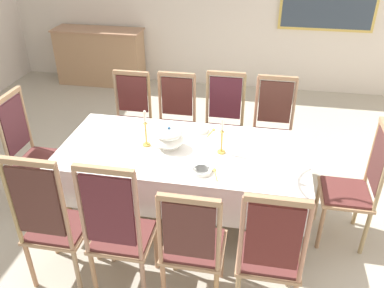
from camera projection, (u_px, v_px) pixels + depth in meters
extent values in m
cube|color=#AFA795|center=(188.00, 207.00, 4.03)|extent=(7.10, 6.49, 0.04)
cylinder|color=#A67D55|center=(66.00, 201.00, 3.50)|extent=(0.07, 0.07, 0.72)
cylinder|color=tan|center=(292.00, 229.00, 3.20)|extent=(0.07, 0.07, 0.72)
cylinder|color=#AA8159|center=(101.00, 153.00, 4.19)|extent=(0.07, 0.07, 0.72)
cylinder|color=#9E7858|center=(290.00, 172.00, 3.88)|extent=(0.07, 0.07, 0.72)
cube|color=#A07A5F|center=(183.00, 156.00, 3.53)|extent=(2.01, 0.89, 0.08)
cube|color=#A57E5B|center=(183.00, 151.00, 3.50)|extent=(2.13, 1.01, 0.03)
cube|color=white|center=(183.00, 149.00, 3.49)|extent=(2.15, 1.03, 0.00)
cube|color=white|center=(171.00, 202.00, 3.16)|extent=(2.15, 0.00, 0.37)
cube|color=white|center=(194.00, 139.00, 4.02)|extent=(2.15, 0.00, 0.37)
cube|color=white|center=(72.00, 155.00, 3.76)|extent=(0.00, 1.03, 0.37)
cube|color=white|center=(306.00, 180.00, 3.42)|extent=(0.00, 1.03, 0.37)
cylinder|color=#AE8054|center=(53.00, 233.00, 3.36)|extent=(0.04, 0.04, 0.45)
cylinder|color=tan|center=(96.00, 239.00, 3.30)|extent=(0.04, 0.04, 0.45)
cylinder|color=#A77754|center=(31.00, 265.00, 3.05)|extent=(0.04, 0.04, 0.45)
cylinder|color=#9B7E5D|center=(77.00, 272.00, 2.99)|extent=(0.04, 0.04, 0.45)
cube|color=#A57E5B|center=(60.00, 229.00, 3.05)|extent=(0.44, 0.42, 0.03)
cube|color=#572927|center=(59.00, 226.00, 3.04)|extent=(0.40, 0.38, 0.02)
cylinder|color=#A48755|center=(11.00, 203.00, 2.74)|extent=(0.03, 0.03, 0.71)
cylinder|color=#A37A5C|center=(64.00, 210.00, 2.68)|extent=(0.03, 0.03, 0.71)
cube|color=#512F29|center=(36.00, 202.00, 2.69)|extent=(0.34, 0.02, 0.54)
cube|color=#A57E5B|center=(26.00, 162.00, 2.52)|extent=(0.40, 0.04, 0.04)
cylinder|color=tan|center=(142.00, 155.00, 4.42)|extent=(0.04, 0.04, 0.45)
cylinder|color=#A57E54|center=(110.00, 151.00, 4.48)|extent=(0.04, 0.04, 0.45)
cylinder|color=#A17C53|center=(151.00, 139.00, 4.73)|extent=(0.04, 0.04, 0.45)
cylinder|color=#9C7F59|center=(120.00, 136.00, 4.79)|extent=(0.04, 0.04, 0.45)
cube|color=#A57E5B|center=(129.00, 127.00, 4.48)|extent=(0.44, 0.42, 0.03)
cube|color=#572927|center=(129.00, 125.00, 4.47)|extent=(0.40, 0.38, 0.02)
cylinder|color=#A48352|center=(149.00, 97.00, 4.47)|extent=(0.03, 0.03, 0.55)
cylinder|color=#9C8463|center=(116.00, 95.00, 4.53)|extent=(0.03, 0.03, 0.55)
cube|color=#582826|center=(132.00, 94.00, 4.49)|extent=(0.34, 0.02, 0.42)
cube|color=#A57E5B|center=(131.00, 73.00, 4.36)|extent=(0.40, 0.04, 0.04)
cylinder|color=#A18061|center=(111.00, 241.00, 3.28)|extent=(0.04, 0.04, 0.45)
cylinder|color=#AF7C5A|center=(156.00, 247.00, 3.22)|extent=(0.04, 0.04, 0.45)
cylinder|color=#9D7451|center=(94.00, 275.00, 2.97)|extent=(0.04, 0.04, 0.45)
cylinder|color=#9C765E|center=(143.00, 282.00, 2.91)|extent=(0.04, 0.04, 0.45)
cube|color=#A57E5B|center=(124.00, 237.00, 2.97)|extent=(0.44, 0.42, 0.03)
cube|color=#572927|center=(123.00, 235.00, 2.96)|extent=(0.40, 0.38, 0.02)
cylinder|color=tan|center=(81.00, 212.00, 2.66)|extent=(0.03, 0.03, 0.72)
cylinder|color=#A47762|center=(138.00, 219.00, 2.59)|extent=(0.03, 0.03, 0.72)
cube|color=#57252C|center=(109.00, 211.00, 2.61)|extent=(0.34, 0.02, 0.55)
cube|color=#A57E5B|center=(103.00, 170.00, 2.44)|extent=(0.40, 0.04, 0.04)
cylinder|color=#A87B5D|center=(188.00, 159.00, 4.34)|extent=(0.04, 0.04, 0.45)
cylinder|color=#A08264|center=(154.00, 156.00, 4.40)|extent=(0.04, 0.04, 0.45)
cylinder|color=tan|center=(194.00, 143.00, 4.65)|extent=(0.04, 0.04, 0.45)
cylinder|color=#A07A65|center=(162.00, 140.00, 4.71)|extent=(0.04, 0.04, 0.45)
cube|color=#A57E5B|center=(174.00, 131.00, 4.40)|extent=(0.44, 0.42, 0.03)
cube|color=#572927|center=(174.00, 129.00, 4.39)|extent=(0.40, 0.38, 0.02)
cylinder|color=tan|center=(194.00, 100.00, 4.38)|extent=(0.03, 0.03, 0.57)
cylinder|color=#AD7F58|center=(160.00, 98.00, 4.45)|extent=(0.03, 0.03, 0.57)
cube|color=#572A25|center=(177.00, 97.00, 4.40)|extent=(0.34, 0.02, 0.43)
cube|color=#A57E5B|center=(177.00, 74.00, 4.27)|extent=(0.40, 0.04, 0.04)
cylinder|color=#A28259|center=(174.00, 249.00, 3.19)|extent=(0.04, 0.04, 0.45)
cylinder|color=#A77656|center=(222.00, 256.00, 3.13)|extent=(0.04, 0.04, 0.45)
cylinder|color=#AA7855|center=(163.00, 285.00, 2.89)|extent=(0.04, 0.04, 0.45)
cube|color=#A57E5B|center=(194.00, 247.00, 2.89)|extent=(0.44, 0.42, 0.03)
cube|color=#572927|center=(194.00, 245.00, 2.88)|extent=(0.40, 0.38, 0.02)
cylinder|color=#A97A58|center=(159.00, 231.00, 2.61)|extent=(0.03, 0.03, 0.57)
cylinder|color=tan|center=(219.00, 238.00, 2.55)|extent=(0.03, 0.03, 0.57)
cube|color=#532E29|center=(189.00, 231.00, 2.57)|extent=(0.34, 0.02, 0.43)
cube|color=#A57E5B|center=(189.00, 200.00, 2.44)|extent=(0.40, 0.04, 0.04)
cylinder|color=#A38658|center=(237.00, 164.00, 4.26)|extent=(0.04, 0.04, 0.45)
cylinder|color=#A7765C|center=(202.00, 161.00, 4.32)|extent=(0.04, 0.04, 0.45)
cylinder|color=#9D8455|center=(240.00, 147.00, 4.56)|extent=(0.04, 0.04, 0.45)
cylinder|color=#A57963|center=(207.00, 144.00, 4.62)|extent=(0.04, 0.04, 0.45)
cube|color=#A57E5B|center=(222.00, 135.00, 4.32)|extent=(0.44, 0.42, 0.03)
cube|color=#572927|center=(222.00, 133.00, 4.31)|extent=(0.40, 0.38, 0.02)
cylinder|color=#9D8757|center=(243.00, 102.00, 4.29)|extent=(0.03, 0.03, 0.61)
cylinder|color=#A0855D|center=(207.00, 99.00, 4.35)|extent=(0.03, 0.03, 0.61)
cube|color=#50222D|center=(225.00, 98.00, 4.30)|extent=(0.34, 0.02, 0.47)
cube|color=#A57E5B|center=(226.00, 74.00, 4.16)|extent=(0.40, 0.04, 0.04)
cylinder|color=#A57E55|center=(241.00, 259.00, 3.11)|extent=(0.04, 0.04, 0.45)
cylinder|color=#9D7E5F|center=(291.00, 265.00, 3.05)|extent=(0.04, 0.04, 0.45)
cube|color=#A57E5B|center=(268.00, 257.00, 2.81)|extent=(0.44, 0.42, 0.03)
cube|color=#572927|center=(269.00, 255.00, 2.79)|extent=(0.40, 0.38, 0.02)
cylinder|color=#A4755D|center=(241.00, 237.00, 2.51)|extent=(0.03, 0.03, 0.64)
cylinder|color=#AD775C|center=(305.00, 245.00, 2.45)|extent=(0.03, 0.03, 0.64)
cube|color=#5D2522|center=(273.00, 237.00, 2.46)|extent=(0.34, 0.02, 0.48)
cube|color=#A57E5B|center=(278.00, 201.00, 2.32)|extent=(0.40, 0.04, 0.04)
cylinder|color=#AA7758|center=(288.00, 169.00, 4.17)|extent=(0.04, 0.04, 0.45)
cylinder|color=#AE7956|center=(251.00, 166.00, 4.23)|extent=(0.04, 0.04, 0.45)
cylinder|color=#9F7C52|center=(287.00, 152.00, 4.48)|extent=(0.04, 0.04, 0.45)
cylinder|color=#A57662|center=(253.00, 148.00, 4.54)|extent=(0.04, 0.04, 0.45)
cube|color=#A57E5B|center=(272.00, 139.00, 4.24)|extent=(0.44, 0.42, 0.03)
cube|color=#572927|center=(272.00, 137.00, 4.22)|extent=(0.40, 0.38, 0.02)
cylinder|color=#9E7C5F|center=(294.00, 106.00, 4.21)|extent=(0.03, 0.03, 0.60)
cylinder|color=#A9795C|center=(256.00, 103.00, 4.27)|extent=(0.03, 0.03, 0.60)
cube|color=#553129|center=(275.00, 102.00, 4.22)|extent=(0.34, 0.02, 0.46)
cube|color=#A57E5B|center=(278.00, 78.00, 4.09)|extent=(0.40, 0.04, 0.04)
cylinder|color=#9B7863|center=(71.00, 173.00, 4.12)|extent=(0.04, 0.04, 0.45)
cylinder|color=tan|center=(53.00, 195.00, 3.80)|extent=(0.04, 0.04, 0.45)
cylinder|color=#A27651|center=(38.00, 169.00, 4.17)|extent=(0.04, 0.04, 0.45)
cylinder|color=#A47C55|center=(18.00, 191.00, 3.85)|extent=(0.04, 0.04, 0.45)
cube|color=#A57E5B|center=(41.00, 162.00, 3.87)|extent=(0.42, 0.44, 0.03)
cube|color=#572927|center=(40.00, 159.00, 3.85)|extent=(0.38, 0.40, 0.02)
cylinder|color=#9D7D58|center=(26.00, 119.00, 3.89)|extent=(0.03, 0.03, 0.66)
cylinder|color=#9D8260|center=(3.00, 139.00, 3.56)|extent=(0.03, 0.03, 0.66)
cube|color=#50272E|center=(14.00, 126.00, 3.71)|extent=(0.02, 0.34, 0.50)
cube|color=#A57E5B|center=(7.00, 96.00, 3.56)|extent=(0.04, 0.40, 0.04)
cylinder|color=#9D7555|center=(321.00, 228.00, 3.41)|extent=(0.04, 0.04, 0.45)
cylinder|color=tan|center=(317.00, 200.00, 3.73)|extent=(0.04, 0.04, 0.45)
cylinder|color=#9E875C|center=(365.00, 233.00, 3.35)|extent=(0.04, 0.04, 0.45)
cylinder|color=#9F8355|center=(358.00, 205.00, 3.68)|extent=(0.04, 0.04, 0.45)
cube|color=#A57E5B|center=(345.00, 194.00, 3.42)|extent=(0.42, 0.44, 0.03)
cube|color=#572927|center=(346.00, 192.00, 3.41)|extent=(0.38, 0.40, 0.02)
cylinder|color=#9D855F|center=(383.00, 178.00, 3.06)|extent=(0.03, 0.03, 0.63)
cylinder|color=#AB7E55|center=(373.00, 152.00, 3.39)|extent=(0.03, 0.03, 0.63)
cube|color=#542E2C|center=(378.00, 161.00, 3.21)|extent=(0.02, 0.34, 0.48)
cylinder|color=white|center=(170.00, 147.00, 3.51)|extent=(0.14, 0.14, 0.02)
ellipsoid|color=white|center=(169.00, 140.00, 3.47)|extent=(0.25, 0.25, 0.11)
ellipsoid|color=white|center=(169.00, 133.00, 3.44)|extent=(0.23, 0.23, 0.09)
sphere|color=#2B5682|center=(169.00, 128.00, 3.42)|extent=(0.03, 0.03, 0.03)
cylinder|color=gold|center=(147.00, 145.00, 3.54)|extent=(0.07, 0.07, 0.02)
cylinder|color=gold|center=(146.00, 134.00, 3.49)|extent=(0.02, 0.02, 0.20)
cone|color=gold|center=(145.00, 123.00, 3.43)|extent=(0.04, 0.04, 0.02)
cylinder|color=silver|center=(145.00, 116.00, 3.40)|extent=(0.02, 0.02, 0.10)
cylinder|color=gold|center=(221.00, 152.00, 3.44)|extent=(0.07, 0.07, 0.02)
cylinder|color=gold|center=(222.00, 141.00, 3.39)|extent=(0.02, 0.02, 0.19)
cone|color=gold|center=(222.00, 131.00, 3.33)|extent=(0.04, 0.04, 0.02)
cylinder|color=silver|center=(222.00, 125.00, 3.30)|extent=(0.02, 0.02, 0.10)
cylinder|color=white|center=(201.00, 171.00, 3.17)|extent=(0.16, 0.16, 0.03)
cylinder|color=white|center=(201.00, 170.00, 3.17)|extent=(0.13, 0.13, 0.02)
torus|color=#2B5682|center=(201.00, 169.00, 3.17)|extent=(0.16, 0.16, 0.01)
cylinder|color=white|center=(200.00, 130.00, 3.76)|extent=(0.16, 0.16, 0.03)
cylinder|color=white|center=(200.00, 129.00, 3.76)|extent=(0.13, 0.13, 0.02)
torus|color=#2B5682|center=(200.00, 129.00, 3.76)|extent=(0.15, 0.15, 0.01)
cube|color=gold|center=(216.00, 176.00, 3.13)|extent=(0.05, 0.14, 0.00)
ellipsoid|color=gold|center=(214.00, 170.00, 3.20)|extent=(0.03, 0.05, 0.01)
cube|color=gold|center=(210.00, 134.00, 3.72)|extent=(0.04, 0.14, 0.00)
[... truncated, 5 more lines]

